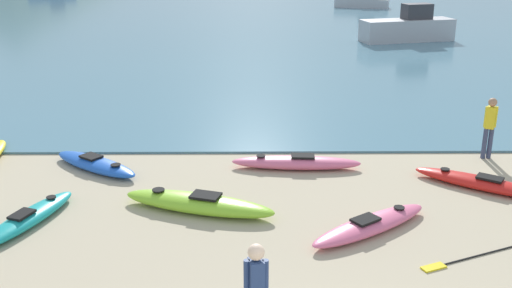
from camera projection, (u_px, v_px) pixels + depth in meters
name	position (u px, v px, depth m)	size (l,w,h in m)	color
bay_water	(264.00, 7.00, 48.81)	(160.00, 70.00, 0.06)	teal
kayak_on_sand_0	(482.00, 183.00, 13.49)	(2.88, 2.26, 0.33)	red
kayak_on_sand_1	(370.00, 225.00, 11.54)	(2.75, 2.22, 0.31)	#E5668C
kayak_on_sand_2	(198.00, 203.00, 12.37)	(3.36, 1.73, 0.40)	#8CCC2D
kayak_on_sand_4	(28.00, 218.00, 11.81)	(1.47, 2.77, 0.31)	teal
kayak_on_sand_5	(95.00, 164.00, 14.62)	(2.60, 2.20, 0.33)	blue
kayak_on_sand_9	(296.00, 163.00, 14.67)	(3.19, 0.79, 0.35)	#E5668C
person_near_waterline	(490.00, 124.00, 15.12)	(0.32, 0.26, 1.60)	#384260
moored_boat_2	(408.00, 28.00, 32.33)	(5.26, 2.66, 1.98)	#B2B2B7
moored_boat_3	(362.00, 2.00, 47.85)	(4.41, 2.48, 1.20)	#B2B2B7
loose_paddle	(486.00, 253.00, 10.73)	(2.62, 1.27, 0.03)	black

